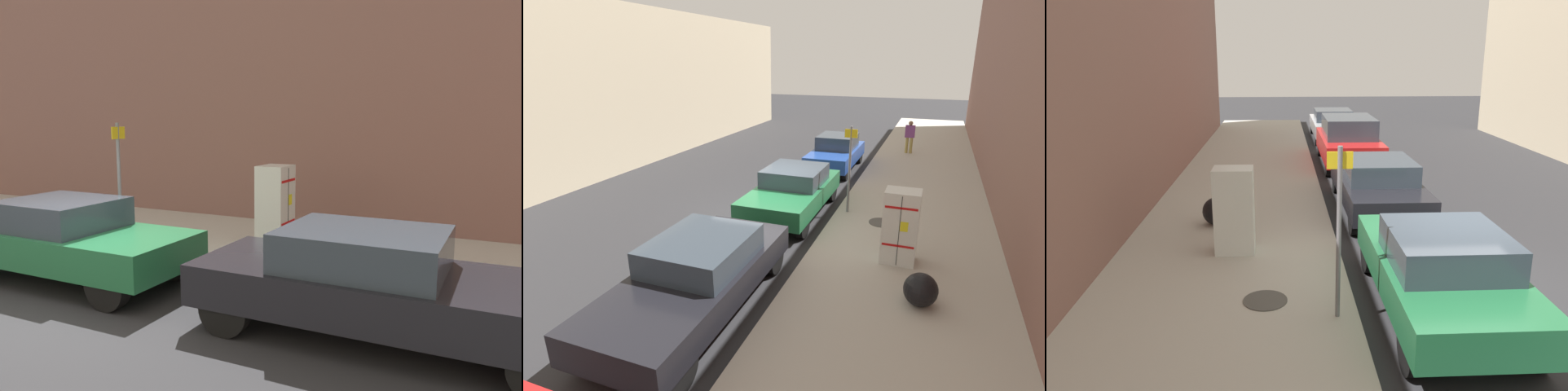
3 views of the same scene
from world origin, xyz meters
The scene contains 11 objects.
ground_plane centered at (0.00, 0.00, 0.00)m, with size 80.00×80.00×0.00m, color #28282B.
sidewalk_slab centered at (-3.99, 0.00, 0.08)m, with size 4.38×44.00×0.15m, color #B2ADA0.
building_facade_across centered at (8.33, 0.00, 3.30)m, with size 1.57×37.40×6.60m, color beige.
discarded_refrigerator centered at (-3.85, 1.67, 0.99)m, with size 0.76×0.60×1.68m.
manhole_cover centered at (-3.22, -0.46, 0.16)m, with size 0.70×0.70×0.02m, color #47443F.
street_sign_post centered at (-2.13, -0.99, 1.59)m, with size 0.36×0.07×2.56m.
trash_bag centered at (-4.42, 3.32, 0.47)m, with size 0.63×0.63×0.63m, color black.
pedestrian_walking_far centered at (-3.22, -9.82, 1.03)m, with size 0.44×0.22×1.54m.
parked_hatchback_blue centered at (-0.51, -6.22, 0.74)m, with size 1.70×4.11×1.45m.
parked_sedan_green centered at (-0.51, -0.70, 0.74)m, with size 1.89×4.34×1.41m.
parked_sedan_dark centered at (-0.51, 4.65, 0.73)m, with size 1.87×4.80×1.40m.
Camera 2 is at (-4.34, 10.33, 4.55)m, focal length 28.00 mm.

